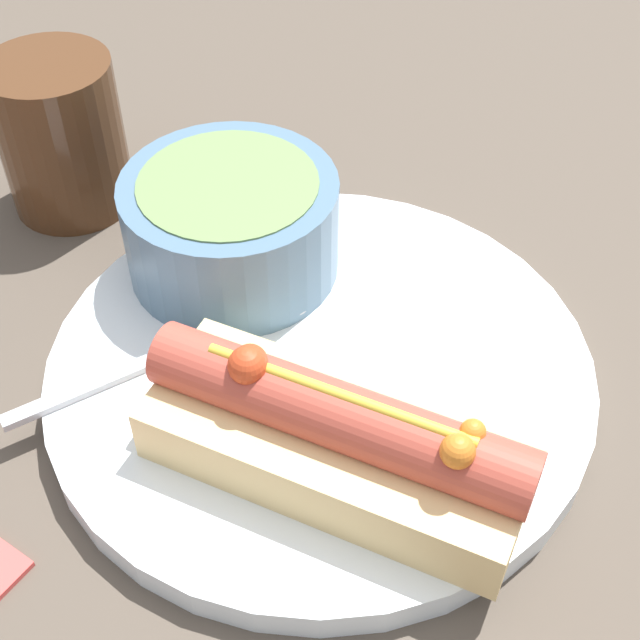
{
  "coord_description": "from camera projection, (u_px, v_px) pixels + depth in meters",
  "views": [
    {
      "loc": [
        0.0,
        -0.3,
        0.35
      ],
      "look_at": [
        0.0,
        0.0,
        0.05
      ],
      "focal_mm": 50.0,
      "sensor_mm": 36.0,
      "label": 1
    }
  ],
  "objects": [
    {
      "name": "drinking_glass",
      "position": [
        63.0,
        135.0,
        0.53
      ],
      "size": [
        0.08,
        0.08,
        0.1
      ],
      "color": "#4C2D19",
      "rests_on": "ground_plane"
    },
    {
      "name": "soup_bowl",
      "position": [
        232.0,
        222.0,
        0.48
      ],
      "size": [
        0.12,
        0.12,
        0.06
      ],
      "color": "slate",
      "rests_on": "dinner_plate"
    },
    {
      "name": "dinner_plate",
      "position": [
        320.0,
        371.0,
        0.46
      ],
      "size": [
        0.28,
        0.28,
        0.02
      ],
      "color": "white",
      "rests_on": "ground_plane"
    },
    {
      "name": "ground_plane",
      "position": [
        320.0,
        382.0,
        0.46
      ],
      "size": [
        4.0,
        4.0,
        0.0
      ],
      "primitive_type": "plane",
      "color": "#4C4238"
    },
    {
      "name": "hot_dog",
      "position": [
        336.0,
        436.0,
        0.39
      ],
      "size": [
        0.18,
        0.13,
        0.06
      ],
      "rotation": [
        0.0,
        0.0,
        -0.43
      ],
      "color": "#E5C17F",
      "rests_on": "dinner_plate"
    },
    {
      "name": "spoon",
      "position": [
        235.0,
        324.0,
        0.46
      ],
      "size": [
        0.16,
        0.1,
        0.01
      ],
      "rotation": [
        0.0,
        0.0,
        0.55
      ],
      "color": "#B7B7BC",
      "rests_on": "dinner_plate"
    }
  ]
}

